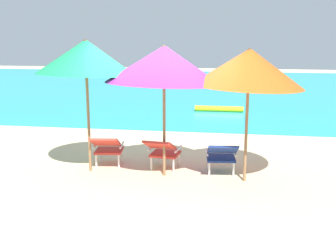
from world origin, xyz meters
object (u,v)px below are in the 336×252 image
at_px(lounge_chair_left, 107,147).
at_px(beach_umbrella_center, 164,64).
at_px(beach_umbrella_left, 86,57).
at_px(beach_umbrella_right, 249,67).
at_px(lounge_chair_right, 222,154).
at_px(swim_buoy, 219,109).
at_px(lounge_chair_center, 163,150).

distance_m(lounge_chair_left, beach_umbrella_center, 2.03).
relative_size(lounge_chair_left, beach_umbrella_left, 0.37).
relative_size(beach_umbrella_left, beach_umbrella_center, 0.87).
bearing_deg(beach_umbrella_right, lounge_chair_left, 171.40).
bearing_deg(beach_umbrella_center, lounge_chair_right, 8.78).
xyz_separation_m(beach_umbrella_left, beach_umbrella_center, (1.43, -0.03, -0.11)).
bearing_deg(lounge_chair_right, swim_buoy, 92.54).
xyz_separation_m(lounge_chair_right, beach_umbrella_right, (0.42, -0.23, 1.59)).
bearing_deg(lounge_chair_right, beach_umbrella_right, -28.99).
xyz_separation_m(beach_umbrella_center, beach_umbrella_right, (1.45, -0.07, -0.03)).
bearing_deg(beach_umbrella_right, beach_umbrella_left, 177.92).
bearing_deg(beach_umbrella_right, beach_umbrella_center, 177.21).
xyz_separation_m(swim_buoy, beach_umbrella_left, (-2.17, -6.58, 2.04)).
distance_m(lounge_chair_left, lounge_chair_right, 2.21).
bearing_deg(lounge_chair_right, lounge_chair_center, 174.33).
bearing_deg(beach_umbrella_right, lounge_chair_right, 151.01).
relative_size(lounge_chair_left, lounge_chair_center, 1.00).
bearing_deg(lounge_chair_left, beach_umbrella_center, -15.54).
xyz_separation_m(lounge_chair_center, beach_umbrella_center, (0.07, -0.27, 1.62)).
relative_size(beach_umbrella_center, beach_umbrella_right, 1.21).
distance_m(beach_umbrella_center, beach_umbrella_right, 1.45).
bearing_deg(swim_buoy, lounge_chair_center, -97.36).
height_order(lounge_chair_center, lounge_chair_right, same).
relative_size(swim_buoy, lounge_chair_center, 1.72).
relative_size(swim_buoy, beach_umbrella_right, 0.68).
relative_size(lounge_chair_left, beach_umbrella_center, 0.33).
distance_m(lounge_chair_center, beach_umbrella_left, 2.21).
height_order(lounge_chair_left, lounge_chair_right, same).
height_order(beach_umbrella_left, beach_umbrella_center, beach_umbrella_left).
bearing_deg(lounge_chair_center, beach_umbrella_right, -12.60).
bearing_deg(beach_umbrella_center, lounge_chair_center, 105.17).
distance_m(lounge_chair_right, beach_umbrella_center, 1.93).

